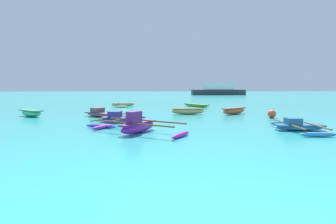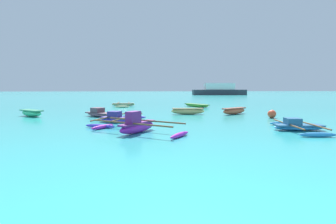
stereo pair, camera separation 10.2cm
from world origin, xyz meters
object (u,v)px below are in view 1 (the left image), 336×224
at_px(moored_boat_8, 123,104).
at_px(moored_boat_0, 100,114).
at_px(moored_boat_5, 31,113).
at_px(mooring_buoy_0, 272,114).
at_px(moored_boat_6, 196,105).
at_px(distant_ferry, 218,90).
at_px(moored_boat_7, 119,119).
at_px(moored_boat_4, 298,126).
at_px(moored_boat_3, 138,126).
at_px(moored_boat_2, 188,111).
at_px(moored_boat_1, 234,111).

bearing_deg(moored_boat_8, moored_boat_0, -96.25).
distance_m(moored_boat_5, mooring_buoy_0, 16.76).
xyz_separation_m(moored_boat_6, mooring_buoy_0, (3.34, -10.13, 0.10)).
distance_m(moored_boat_0, distant_ferry, 53.08).
relative_size(moored_boat_0, moored_boat_8, 0.59).
relative_size(moored_boat_7, distant_ferry, 0.35).
relative_size(mooring_buoy_0, distant_ferry, 0.04).
height_order(moored_boat_4, moored_boat_7, moored_boat_7).
bearing_deg(distant_ferry, moored_boat_3, -108.45).
relative_size(moored_boat_6, moored_boat_7, 0.70).
bearing_deg(moored_boat_3, moored_boat_5, 81.63).
height_order(moored_boat_4, moored_boat_5, moored_boat_4).
distance_m(moored_boat_2, moored_boat_7, 6.36).
distance_m(moored_boat_2, moored_boat_6, 7.67).
xyz_separation_m(moored_boat_0, mooring_buoy_0, (11.72, -1.57, 0.06)).
height_order(mooring_buoy_0, distant_ferry, distant_ferry).
relative_size(moored_boat_3, moored_boat_5, 2.13).
height_order(moored_boat_6, moored_boat_7, moored_boat_7).
xyz_separation_m(moored_boat_0, moored_boat_1, (9.96, 1.02, 0.05)).
distance_m(moored_boat_6, distant_ferry, 42.10).
xyz_separation_m(moored_boat_0, moored_boat_7, (1.67, -3.11, -0.00)).
bearing_deg(moored_boat_3, moored_boat_8, 42.12).
xyz_separation_m(moored_boat_1, moored_boat_8, (-9.38, 9.18, -0.09)).
height_order(moored_boat_1, moored_boat_7, moored_boat_7).
bearing_deg(moored_boat_6, moored_boat_5, -90.43).
distance_m(moored_boat_3, mooring_buoy_0, 10.17).
xyz_separation_m(moored_boat_1, moored_boat_5, (-14.87, -0.51, -0.01)).
bearing_deg(moored_boat_3, moored_boat_6, 14.52).
distance_m(moored_boat_0, moored_boat_1, 10.01).
xyz_separation_m(moored_boat_4, distant_ferry, (10.70, 55.10, 1.03)).
xyz_separation_m(moored_boat_2, moored_boat_4, (4.28, -7.66, -0.06)).
height_order(moored_boat_0, mooring_buoy_0, moored_boat_0).
bearing_deg(mooring_buoy_0, moored_boat_2, 152.97).
height_order(moored_boat_2, moored_boat_3, moored_boat_3).
bearing_deg(moored_boat_8, mooring_buoy_0, -49.59).
height_order(moored_boat_1, moored_boat_6, moored_boat_1).
relative_size(moored_boat_0, distant_ferry, 0.19).
relative_size(moored_boat_5, distant_ferry, 0.16).
bearing_deg(moored_boat_5, mooring_buoy_0, 30.82).
bearing_deg(moored_boat_7, moored_boat_6, 80.34).
distance_m(moored_boat_2, moored_boat_3, 8.57).
xyz_separation_m(moored_boat_8, mooring_buoy_0, (11.14, -11.77, 0.09)).
xyz_separation_m(moored_boat_5, mooring_buoy_0, (16.63, -2.08, 0.02)).
relative_size(moored_boat_5, moored_boat_6, 0.65).
distance_m(moored_boat_1, moored_boat_4, 7.57).
distance_m(moored_boat_1, moored_boat_7, 9.27).
bearing_deg(mooring_buoy_0, moored_boat_5, 172.86).
bearing_deg(moored_boat_3, distant_ferry, 15.76).
bearing_deg(moored_boat_2, moored_boat_5, -174.27).
bearing_deg(moored_boat_1, moored_boat_5, 148.79).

